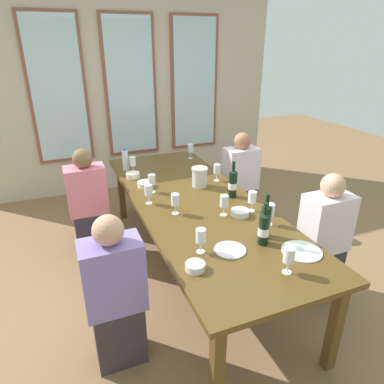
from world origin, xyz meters
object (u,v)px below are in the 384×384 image
Objects in this scene: wine_glass_5 at (133,162)px; wine_glass_1 at (252,198)px; white_plate_1 at (302,251)px; tasting_bowl_0 at (195,266)px; tasting_bowl_2 at (240,213)px; seated_person_1 at (323,240)px; wine_bottle_0 at (264,228)px; wine_glass_8 at (152,180)px; wine_glass_4 at (148,191)px; metal_pitcher at (200,177)px; white_plate_0 at (230,250)px; wine_glass_9 at (224,202)px; wine_glass_7 at (190,148)px; seated_person_0 at (115,296)px; wine_bottle_1 at (266,221)px; seated_person_3 at (240,182)px; water_bottle at (125,160)px; dining_table at (195,206)px; wine_bottle_2 at (233,183)px; tasting_bowl_1 at (145,184)px; tasting_bowl_3 at (133,175)px; wine_glass_2 at (217,170)px; wine_glass_10 at (175,201)px; seated_person_2 at (89,205)px; wine_glass_0 at (270,211)px; wine_glass_3 at (201,236)px; wine_glass_6 at (289,256)px.

wine_glass_1 is at bearing -61.07° from wine_glass_5.
tasting_bowl_0 reaches higher than white_plate_1.
tasting_bowl_2 is 0.74m from seated_person_1.
wine_bottle_0 is 1.24m from wine_glass_8.
metal_pitcher is at bearing 18.98° from wine_glass_4.
white_plate_0 is 0.53m from wine_glass_9.
wine_glass_9 is at bearing 68.03° from white_plate_0.
seated_person_0 is (-1.27, -1.87, -0.34)m from wine_glass_7.
seated_person_3 is (0.63, 1.45, -0.34)m from wine_bottle_1.
wine_glass_7 is (0.81, 0.13, 0.01)m from water_bottle.
dining_table is at bearing -13.48° from wine_glass_4.
wine_glass_8 is at bearing 149.97° from wine_bottle_2.
water_bottle is (-0.07, 0.53, 0.09)m from tasting_bowl_1.
water_bottle is 0.22× the size of seated_person_1.
wine_bottle_2 reaches higher than tasting_bowl_3.
wine_bottle_0 is 1.80× the size of wine_glass_4.
wine_glass_2 is at bearing 78.26° from tasting_bowl_2.
wine_glass_10 is (-0.25, -0.17, 0.18)m from dining_table.
tasting_bowl_0 is 1.74m from seated_person_2.
metal_pitcher is 1.35× the size of tasting_bowl_3.
wine_glass_5 and wine_glass_7 have the same top height.
seated_person_3 is (1.72, -0.02, 0.00)m from seated_person_2.
wine_bottle_0 is 0.28× the size of seated_person_0.
tasting_bowl_2 is (0.55, -0.87, -0.00)m from tasting_bowl_1.
metal_pitcher reaches higher than tasting_bowl_2.
tasting_bowl_1 is (-0.33, 0.48, 0.08)m from dining_table.
wine_glass_8 reaches higher than tasting_bowl_1.
wine_glass_0 is 1.00× the size of wine_glass_3.
wine_bottle_2 is at bearing -93.21° from wine_glass_7.
tasting_bowl_3 is 0.13× the size of seated_person_0.
water_bottle is at bearing 110.65° from wine_glass_9.
tasting_bowl_3 is at bearing 4.01° from seated_person_2.
tasting_bowl_1 is at bearing 110.76° from wine_bottle_0.
wine_glass_9 is (0.51, -1.35, 0.00)m from water_bottle.
wine_glass_1 is at bearing 90.83° from wine_glass_0.
tasting_bowl_0 is at bearing -91.23° from wine_glass_5.
wine_glass_2 is 1.69m from seated_person_0.
wine_glass_7 is at bearing 103.94° from seated_person_1.
wine_glass_10 is at bearing -116.59° from wine_glass_7.
wine_glass_6 is (0.51, -1.92, 0.09)m from tasting_bowl_3.
tasting_bowl_2 is 0.27m from wine_glass_0.
seated_person_3 is (0.51, 1.07, -0.34)m from wine_glass_1.
wine_glass_1 and wine_glass_9 have the same top height.
water_bottle is at bearing 111.78° from dining_table.
tasting_bowl_0 is at bearing -89.38° from wine_glass_4.
metal_pitcher is 0.23m from wine_glass_2.
wine_bottle_1 is 1.91× the size of wine_glass_6.
wine_glass_10 reaches higher than dining_table.
water_bottle is at bearing 125.12° from wine_bottle_2.
seated_person_0 is (-1.21, 0.28, -0.22)m from white_plate_1.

